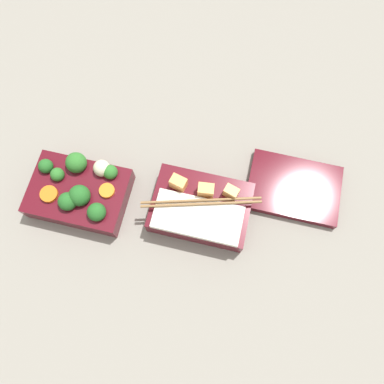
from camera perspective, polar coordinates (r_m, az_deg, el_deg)
name	(u,v)px	position (r m, az deg, el deg)	size (l,w,h in m)	color
ground_plane	(145,208)	(0.74, -7.13, -2.50)	(3.00, 3.00, 0.00)	gray
bento_tray_vegetable	(80,191)	(0.74, -16.75, 0.14)	(0.18, 0.13, 0.07)	#510F19
bento_tray_rice	(200,208)	(0.71, 1.30, -2.45)	(0.21, 0.13, 0.07)	#510F19
bento_lid	(294,188)	(0.76, 15.22, 0.61)	(0.18, 0.12, 0.02)	#510F19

